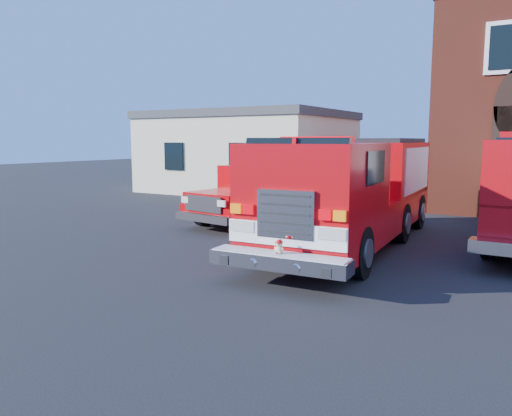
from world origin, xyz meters
The scene contains 4 objects.
ground centered at (0.00, 0.00, 0.00)m, with size 100.00×100.00×0.00m, color black.
side_building centered at (-9.00, 13.00, 2.20)m, with size 10.20×8.20×4.35m.
fire_engine centered at (1.15, 1.98, 1.50)m, with size 3.16×9.54×2.90m.
pickup_truck centered at (-2.93, 4.13, 0.93)m, with size 2.96×6.26×1.97m.
Camera 1 is at (5.74, -10.75, 2.82)m, focal length 35.00 mm.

